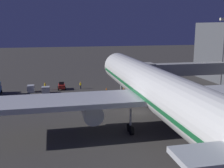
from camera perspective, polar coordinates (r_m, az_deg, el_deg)
The scene contains 11 objects.
ground_plane at distance 49.97m, azimuth 5.51°, elevation -5.77°, with size 320.00×320.00×0.00m, color #383533.
airliner_at_gate at distance 40.34m, azimuth 9.53°, elevation -1.45°, with size 48.17×57.83×21.00m.
jet_bridge at distance 60.38m, azimuth 12.91°, elevation 2.90°, with size 19.85×3.40×7.54m.
apron_floodlight_mast at distance 71.98m, azimuth 21.90°, elevation 6.87°, with size 2.90×0.50×16.92m.
baggage_tug_spare at distance 68.01m, azimuth -10.32°, elevation -0.47°, with size 1.86×2.72×1.95m.
baggage_container_near_belt at distance 65.30m, azimuth -13.46°, elevation -1.17°, with size 1.77×1.60×1.46m, color #B7BABF.
baggage_container_mid_row at distance 67.00m, azimuth -16.34°, elevation -0.93°, with size 1.53×1.87×1.62m, color #B7BABF.
ground_crew_near_nose_gear at distance 67.89m, azimuth -6.48°, elevation -0.21°, with size 0.40×0.40×1.77m.
ground_crew_marshaller_fwd at distance 68.04m, azimuth -13.60°, elevation -0.39°, with size 0.40×0.40×1.87m.
traffic_cone_nose_port at distance 67.75m, azimuth 2.49°, elevation -0.77°, with size 0.36×0.36×0.55m, color orange.
traffic_cone_nose_starboard at distance 66.79m, azimuth -1.16°, elevation -0.95°, with size 0.36×0.36×0.55m, color orange.
Camera 1 is at (14.79, 45.27, 15.12)m, focal length 44.50 mm.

